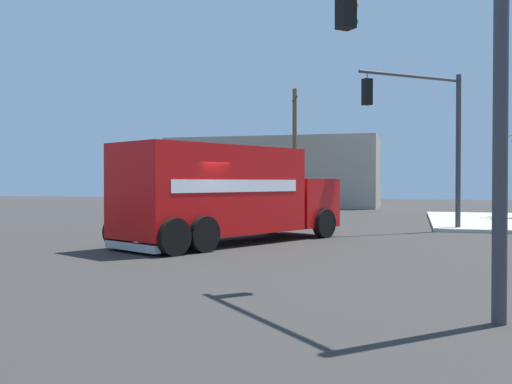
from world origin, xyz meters
name	(u,v)px	position (x,y,z in m)	size (l,w,h in m)	color
ground_plane	(194,247)	(0.00, 0.00, 0.00)	(100.00, 100.00, 0.00)	#33302D
delivery_truck	(228,194)	(0.66, 1.22, 1.57)	(6.02, 8.40, 3.03)	red
traffic_light_primary	(428,125)	(6.84, 7.03, 4.15)	(3.75, 3.24, 6.05)	#38383D
traffic_light_secondary	(437,41)	(6.69, -6.67, 4.10)	(2.77, 2.94, 6.29)	#38383D
utility_pole	(295,148)	(-1.65, 22.60, 4.32)	(0.83, 2.12, 8.36)	brown
building_backdrop	(273,172)	(-4.46, 27.81, 2.69)	(16.33, 6.00, 5.39)	gray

